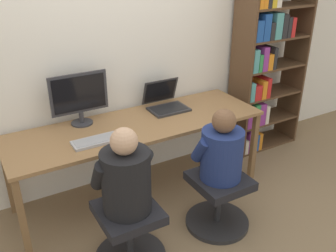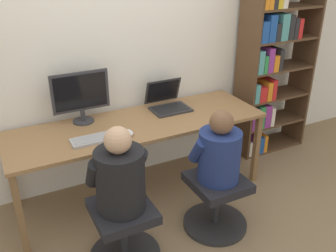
{
  "view_description": "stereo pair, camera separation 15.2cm",
  "coord_description": "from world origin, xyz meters",
  "px_view_note": "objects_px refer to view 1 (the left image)",
  "views": [
    {
      "loc": [
        -1.23,
        -2.28,
        2.08
      ],
      "look_at": [
        0.2,
        0.18,
        0.72
      ],
      "focal_mm": 40.0,
      "sensor_mm": 36.0,
      "label": 1
    },
    {
      "loc": [
        -1.1,
        -2.35,
        2.08
      ],
      "look_at": [
        0.2,
        0.18,
        0.72
      ],
      "focal_mm": 40.0,
      "sensor_mm": 36.0,
      "label": 2
    }
  ],
  "objects_px": {
    "keyboard": "(98,140)",
    "office_chair_left": "(129,233)",
    "laptop": "(166,103)",
    "person_at_monitor": "(126,177)",
    "person_at_laptop": "(222,150)",
    "desktop_monitor": "(79,97)",
    "office_chair_right": "(218,199)",
    "bookshelf": "(263,66)"
  },
  "relations": [
    {
      "from": "desktop_monitor",
      "to": "person_at_laptop",
      "type": "distance_m",
      "value": 1.24
    },
    {
      "from": "desktop_monitor",
      "to": "bookshelf",
      "type": "height_order",
      "value": "bookshelf"
    },
    {
      "from": "laptop",
      "to": "person_at_monitor",
      "type": "distance_m",
      "value": 1.17
    },
    {
      "from": "keyboard",
      "to": "bookshelf",
      "type": "relative_size",
      "value": 0.21
    },
    {
      "from": "office_chair_right",
      "to": "person_at_laptop",
      "type": "distance_m",
      "value": 0.45
    },
    {
      "from": "laptop",
      "to": "keyboard",
      "type": "bearing_deg",
      "value": -158.02
    },
    {
      "from": "keyboard",
      "to": "person_at_monitor",
      "type": "xyz_separation_m",
      "value": [
        -0.01,
        -0.54,
        -0.02
      ]
    },
    {
      "from": "bookshelf",
      "to": "person_at_laptop",
      "type": "bearing_deg",
      "value": -144.11
    },
    {
      "from": "office_chair_right",
      "to": "bookshelf",
      "type": "bearing_deg",
      "value": 36.02
    },
    {
      "from": "office_chair_right",
      "to": "bookshelf",
      "type": "xyz_separation_m",
      "value": [
        1.18,
        0.86,
        0.72
      ]
    },
    {
      "from": "desktop_monitor",
      "to": "office_chair_left",
      "type": "distance_m",
      "value": 1.17
    },
    {
      "from": "keyboard",
      "to": "office_chair_left",
      "type": "relative_size",
      "value": 0.77
    },
    {
      "from": "desktop_monitor",
      "to": "keyboard",
      "type": "bearing_deg",
      "value": -89.87
    },
    {
      "from": "person_at_laptop",
      "to": "bookshelf",
      "type": "xyz_separation_m",
      "value": [
        1.18,
        0.86,
        0.27
      ]
    },
    {
      "from": "laptop",
      "to": "desktop_monitor",
      "type": "bearing_deg",
      "value": 175.29
    },
    {
      "from": "person_at_monitor",
      "to": "person_at_laptop",
      "type": "bearing_deg",
      "value": -0.4
    },
    {
      "from": "desktop_monitor",
      "to": "person_at_laptop",
      "type": "relative_size",
      "value": 0.85
    },
    {
      "from": "laptop",
      "to": "bookshelf",
      "type": "xyz_separation_m",
      "value": [
        1.18,
        -0.01,
        0.19
      ]
    },
    {
      "from": "person_at_monitor",
      "to": "keyboard",
      "type": "bearing_deg",
      "value": 88.67
    },
    {
      "from": "office_chair_left",
      "to": "person_at_laptop",
      "type": "xyz_separation_m",
      "value": [
        0.79,
        -0.0,
        0.45
      ]
    },
    {
      "from": "desktop_monitor",
      "to": "keyboard",
      "type": "height_order",
      "value": "desktop_monitor"
    },
    {
      "from": "desktop_monitor",
      "to": "person_at_monitor",
      "type": "bearing_deg",
      "value": -90.73
    },
    {
      "from": "desktop_monitor",
      "to": "person_at_monitor",
      "type": "relative_size",
      "value": 0.79
    },
    {
      "from": "office_chair_right",
      "to": "person_at_laptop",
      "type": "bearing_deg",
      "value": 90.0
    },
    {
      "from": "keyboard",
      "to": "office_chair_left",
      "type": "height_order",
      "value": "keyboard"
    },
    {
      "from": "desktop_monitor",
      "to": "office_chair_left",
      "type": "xyz_separation_m",
      "value": [
        -0.01,
        -0.93,
        -0.72
      ]
    },
    {
      "from": "person_at_monitor",
      "to": "person_at_laptop",
      "type": "height_order",
      "value": "person_at_monitor"
    },
    {
      "from": "laptop",
      "to": "office_chair_left",
      "type": "height_order",
      "value": "laptop"
    },
    {
      "from": "person_at_laptop",
      "to": "bookshelf",
      "type": "distance_m",
      "value": 1.49
    },
    {
      "from": "office_chair_left",
      "to": "person_at_monitor",
      "type": "bearing_deg",
      "value": 90.0
    },
    {
      "from": "desktop_monitor",
      "to": "keyboard",
      "type": "distance_m",
      "value": 0.44
    },
    {
      "from": "office_chair_right",
      "to": "person_at_monitor",
      "type": "bearing_deg",
      "value": 179.31
    },
    {
      "from": "person_at_laptop",
      "to": "desktop_monitor",
      "type": "bearing_deg",
      "value": 129.99
    },
    {
      "from": "keyboard",
      "to": "office_chair_left",
      "type": "xyz_separation_m",
      "value": [
        -0.01,
        -0.55,
        -0.49
      ]
    },
    {
      "from": "office_chair_left",
      "to": "person_at_laptop",
      "type": "height_order",
      "value": "person_at_laptop"
    },
    {
      "from": "office_chair_left",
      "to": "laptop",
      "type": "bearing_deg",
      "value": 47.25
    },
    {
      "from": "person_at_laptop",
      "to": "bookshelf",
      "type": "relative_size",
      "value": 0.31
    },
    {
      "from": "office_chair_left",
      "to": "person_at_monitor",
      "type": "height_order",
      "value": "person_at_monitor"
    },
    {
      "from": "keyboard",
      "to": "bookshelf",
      "type": "distance_m",
      "value": 2.0
    },
    {
      "from": "bookshelf",
      "to": "person_at_monitor",
      "type": "bearing_deg",
      "value": -156.66
    },
    {
      "from": "person_at_laptop",
      "to": "keyboard",
      "type": "bearing_deg",
      "value": 144.89
    },
    {
      "from": "office_chair_right",
      "to": "office_chair_left",
      "type": "bearing_deg",
      "value": 179.64
    }
  ]
}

